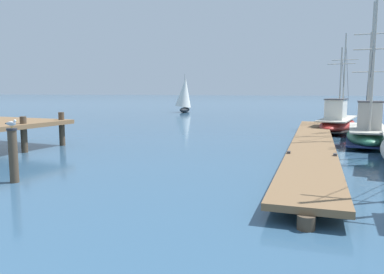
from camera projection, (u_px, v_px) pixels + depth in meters
name	position (u px, v px, depth m)	size (l,w,h in m)	color
floating_dock	(313.00, 141.00, 17.65)	(2.10, 22.04, 0.53)	brown
fishing_boat_0	(368.00, 132.00, 19.20)	(2.57, 7.67, 7.19)	#337556
fishing_boat_1	(337.00, 121.00, 25.19)	(3.44, 8.78, 6.74)	#AD2823
mooring_piling	(13.00, 154.00, 11.20)	(0.30, 0.30, 1.64)	#4C3D2D
perched_seagull	(11.00, 123.00, 11.08)	(0.38, 0.20, 0.27)	gold
distant_sailboat	(184.00, 95.00, 46.98)	(2.63, 4.09, 4.78)	black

